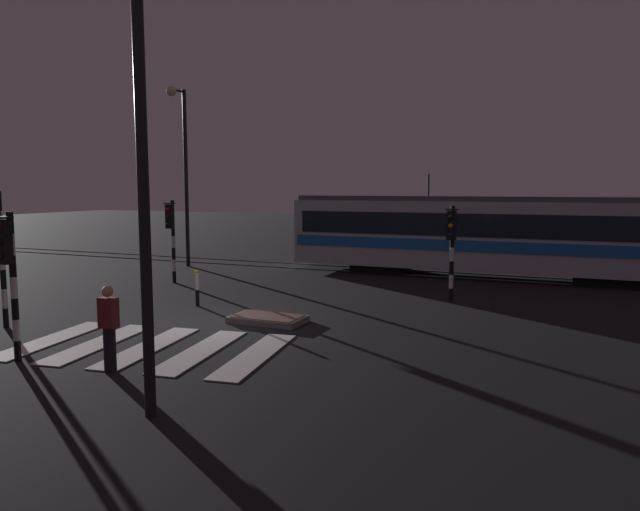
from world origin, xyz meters
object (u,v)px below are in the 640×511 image
traffic_light_corner_far_left (171,229)px  bollard_island_edge (197,288)px  street_lamp_trackside_left (182,156)px  pedestrian_waiting_at_kerb (109,328)px  tram (486,234)px  traffic_light_kerb_mid_left (8,264)px  street_lamp_near_kerb (130,137)px  traffic_light_corner_far_right (452,239)px

traffic_light_corner_far_left → bollard_island_edge: (3.40, -3.28, -1.50)m
traffic_light_corner_far_left → street_lamp_trackside_left: bearing=120.4°
traffic_light_corner_far_left → pedestrian_waiting_at_kerb: size_ratio=1.82×
bollard_island_edge → traffic_light_corner_far_left: bearing=136.1°
tram → pedestrian_waiting_at_kerb: 16.43m
traffic_light_kerb_mid_left → street_lamp_near_kerb: street_lamp_near_kerb is taller
traffic_light_kerb_mid_left → traffic_light_corner_far_right: size_ratio=1.03×
traffic_light_kerb_mid_left → pedestrian_waiting_at_kerb: size_ratio=1.82×
traffic_light_corner_far_right → street_lamp_trackside_left: 13.55m
traffic_light_corner_far_left → street_lamp_near_kerb: 13.83m
street_lamp_trackside_left → tram: street_lamp_trackside_left is taller
street_lamp_near_kerb → street_lamp_trackside_left: street_lamp_trackside_left is taller
traffic_light_corner_far_left → bollard_island_edge: traffic_light_corner_far_left is taller
bollard_island_edge → traffic_light_corner_far_right: bearing=27.6°
street_lamp_near_kerb → traffic_light_corner_far_right: bearing=77.7°
pedestrian_waiting_at_kerb → traffic_light_kerb_mid_left: bearing=-172.2°
tram → traffic_light_corner_far_left: bearing=-149.5°
street_lamp_near_kerb → street_lamp_trackside_left: (-10.19, 15.17, 0.63)m
traffic_light_kerb_mid_left → pedestrian_waiting_at_kerb: bearing=7.8°
traffic_light_corner_far_left → tram: (10.61, 6.24, -0.31)m
traffic_light_corner_far_left → street_lamp_trackside_left: street_lamp_trackside_left is taller
tram → traffic_light_kerb_mid_left: bearing=-114.5°
traffic_light_corner_far_right → pedestrian_waiting_at_kerb: traffic_light_corner_far_right is taller
pedestrian_waiting_at_kerb → street_lamp_near_kerb: bearing=-38.7°
street_lamp_near_kerb → pedestrian_waiting_at_kerb: 4.47m
pedestrian_waiting_at_kerb → bollard_island_edge: bearing=110.0°
traffic_light_corner_far_left → street_lamp_near_kerb: bearing=-54.9°
tram → pedestrian_waiting_at_kerb: tram is taller
street_lamp_near_kerb → traffic_light_kerb_mid_left: bearing=161.9°
pedestrian_waiting_at_kerb → street_lamp_trackside_left: bearing=120.8°
traffic_light_kerb_mid_left → pedestrian_waiting_at_kerb: (2.27, 0.31, -1.18)m
traffic_light_corner_far_left → street_lamp_near_kerb: (7.84, -11.16, 2.28)m
pedestrian_waiting_at_kerb → bollard_island_edge: pedestrian_waiting_at_kerb is taller
street_lamp_trackside_left → pedestrian_waiting_at_kerb: bearing=-59.2°
traffic_light_kerb_mid_left → tram: (7.25, 15.94, -0.30)m
street_lamp_trackside_left → bollard_island_edge: 10.27m
street_lamp_near_kerb → tram: (2.77, 17.40, -2.59)m
pedestrian_waiting_at_kerb → traffic_light_corner_far_left: bearing=120.9°
tram → bollard_island_edge: 12.00m
bollard_island_edge → traffic_light_kerb_mid_left: bearing=-90.4°
street_lamp_near_kerb → street_lamp_trackside_left: bearing=123.9°
tram → street_lamp_trackside_left: bearing=-170.2°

